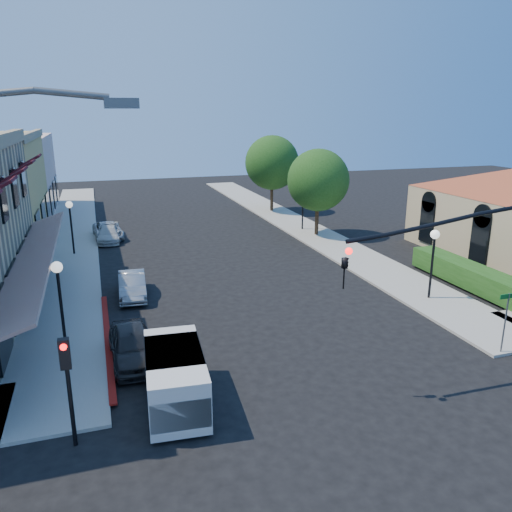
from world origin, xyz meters
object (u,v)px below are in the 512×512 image
object	(u,v)px
secondary_signal	(67,373)
lamppost_right_far	(303,196)
street_name_sign	(506,313)
white_van	(175,376)
street_tree_a	(318,180)
lamppost_left_near	(58,283)
parked_car_d	(108,231)
lamppost_right_near	(434,247)
parked_car_a	(132,345)
parked_car_c	(109,234)
street_tree_b	(272,163)
signal_mast_arm	(493,262)
parked_car_b	(132,285)
lamppost_left_far	(70,214)

from	to	relation	value
secondary_signal	lamppost_right_far	size ratio (longest dim) A/B	0.93
secondary_signal	street_name_sign	size ratio (longest dim) A/B	1.33
white_van	street_tree_a	bearing A→B (deg)	54.61
lamppost_left_near	parked_car_d	distance (m)	18.27
lamppost_left_near	lamppost_right_near	distance (m)	17.00
lamppost_right_near	parked_car_a	bearing A→B (deg)	-172.17
secondary_signal	lamppost_left_near	bearing A→B (deg)	94.34
parked_car_c	street_tree_b	bearing A→B (deg)	28.76
signal_mast_arm	lamppost_right_near	distance (m)	7.15
street_tree_b	parked_car_a	bearing A→B (deg)	-119.73
parked_car_a	parked_car_d	xyz separation A→B (m)	(-0.15, 20.00, -0.08)
lamppost_right_near	lamppost_right_far	world-z (taller)	same
street_name_sign	parked_car_b	xyz separation A→B (m)	(-12.99, 10.80, -1.09)
parked_car_a	lamppost_left_far	bearing A→B (deg)	97.06
parked_car_c	lamppost_right_near	bearing A→B (deg)	-45.41
lamppost_left_near	parked_car_b	distance (m)	6.21
street_tree_a	signal_mast_arm	xyz separation A→B (m)	(-2.94, -20.50, -0.11)
street_tree_b	lamppost_right_far	distance (m)	8.21
white_van	parked_car_d	bearing A→B (deg)	93.00
signal_mast_arm	lamppost_left_far	size ratio (longest dim) A/B	2.24
lamppost_right_near	lamppost_left_near	bearing A→B (deg)	180.00
lamppost_left_far	lamppost_right_near	bearing A→B (deg)	-39.47
street_tree_a	parked_car_b	xyz separation A→B (m)	(-14.29, -9.00, -3.58)
secondary_signal	street_name_sign	world-z (taller)	secondary_signal
signal_mast_arm	white_van	bearing A→B (deg)	174.13
lamppost_right_far	parked_car_c	distance (m)	14.90
parked_car_a	street_tree_b	bearing A→B (deg)	58.62
signal_mast_arm	street_tree_b	bearing A→B (deg)	84.49
street_tree_b	lamppost_left_far	xyz separation A→B (m)	(-17.30, -10.00, -1.81)
signal_mast_arm	secondary_signal	world-z (taller)	signal_mast_arm
white_van	parked_car_c	distance (m)	22.43
street_tree_a	white_van	bearing A→B (deg)	-125.39
parked_car_a	lamppost_right_near	bearing A→B (deg)	6.18
street_tree_b	lamppost_right_near	bearing A→B (deg)	-90.72
street_tree_a	signal_mast_arm	size ratio (longest dim) A/B	0.81
lamppost_left_far	parked_car_a	xyz separation A→B (m)	(2.45, -16.00, -2.07)
street_tree_b	signal_mast_arm	distance (m)	30.65
signal_mast_arm	lamppost_right_far	distance (m)	22.70
parked_car_a	lamppost_left_near	bearing A→B (deg)	139.12
lamppost_right_near	parked_car_b	world-z (taller)	lamppost_right_near
signal_mast_arm	lamppost_left_far	distance (m)	25.07
street_tree_a	lamppost_left_far	bearing A→B (deg)	180.00
lamppost_right_far	street_tree_a	bearing A→B (deg)	-81.47
lamppost_left_near	parked_car_c	bearing A→B (deg)	82.30
street_tree_a	lamppost_left_far	xyz separation A→B (m)	(-17.30, 0.00, -1.46)
street_tree_b	lamppost_right_far	xyz separation A→B (m)	(-0.30, -8.00, -1.81)
street_name_sign	lamppost_right_near	size ratio (longest dim) A/B	0.70
lamppost_left_far	parked_car_b	world-z (taller)	lamppost_left_far
street_name_sign	parked_car_a	size ratio (longest dim) A/B	0.64
signal_mast_arm	parked_car_a	bearing A→B (deg)	159.28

